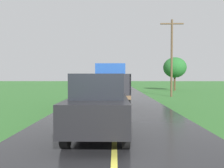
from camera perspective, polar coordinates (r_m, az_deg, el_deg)
The scene contains 5 objects.
centre_line at distance 4.41m, azimuth 0.59°, elevation -22.41°, with size 0.14×108.00×0.01m, color #E0D64C.
banana_truck_near at distance 13.92m, azimuth -0.43°, elevation 0.13°, with size 2.38×5.82×2.80m.
utility_pole_roadside at distance 20.87m, azimuth 16.49°, elevation 7.85°, with size 2.26×0.20×7.55m.
roadside_tree_near_left at distance 30.69m, azimuth 17.29°, elevation 4.45°, with size 3.27×3.27×4.81m.
following_car at distance 6.41m, azimuth -3.57°, elevation -5.53°, with size 1.74×4.10×1.92m.
Camera 1 is at (0.03, -4.02, 1.90)m, focal length 32.41 mm.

